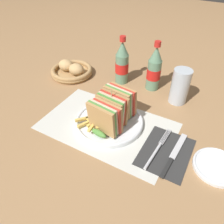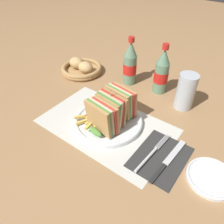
# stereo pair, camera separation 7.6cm
# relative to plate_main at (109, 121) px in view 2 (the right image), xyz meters

# --- Properties ---
(ground_plane) EXTENTS (4.00, 4.00, 0.00)m
(ground_plane) POSITION_rel_plate_main_xyz_m (0.01, 0.03, -0.01)
(ground_plane) COLOR #9E754C
(placemat) EXTENTS (0.46, 0.28, 0.00)m
(placemat) POSITION_rel_plate_main_xyz_m (0.00, -0.01, -0.01)
(placemat) COLOR silver
(placemat) RESTS_ON ground_plane
(plate_main) EXTENTS (0.24, 0.24, 0.02)m
(plate_main) POSITION_rel_plate_main_xyz_m (0.00, 0.00, 0.00)
(plate_main) COLOR white
(plate_main) RESTS_ON ground_plane
(club_sandwich) EXTENTS (0.11, 0.19, 0.14)m
(club_sandwich) POSITION_rel_plate_main_xyz_m (0.01, -0.00, 0.06)
(club_sandwich) COLOR tan
(club_sandwich) RESTS_ON plate_main
(fries_pile) EXTENTS (0.10, 0.11, 0.02)m
(fries_pile) POSITION_rel_plate_main_xyz_m (-0.04, -0.04, 0.02)
(fries_pile) COLOR #E0B756
(fries_pile) RESTS_ON plate_main
(ketchup_blob) EXTENTS (0.05, 0.04, 0.02)m
(ketchup_blob) POSITION_rel_plate_main_xyz_m (-0.04, 0.00, 0.02)
(ketchup_blob) COLOR maroon
(ketchup_blob) RESTS_ON plate_main
(napkin) EXTENTS (0.14, 0.19, 0.00)m
(napkin) POSITION_rel_plate_main_xyz_m (0.22, -0.03, -0.01)
(napkin) COLOR #2D2D2D
(napkin) RESTS_ON ground_plane
(fork) EXTENTS (0.02, 0.19, 0.01)m
(fork) POSITION_rel_plate_main_xyz_m (0.19, -0.05, -0.00)
(fork) COLOR silver
(fork) RESTS_ON napkin
(knife) EXTENTS (0.03, 0.20, 0.00)m
(knife) POSITION_rel_plate_main_xyz_m (0.24, -0.03, -0.00)
(knife) COLOR black
(knife) RESTS_ON napkin
(coke_bottle_near) EXTENTS (0.06, 0.06, 0.21)m
(coke_bottle_near) POSITION_rel_plate_main_xyz_m (-0.09, 0.27, 0.08)
(coke_bottle_near) COLOR slate
(coke_bottle_near) RESTS_ON ground_plane
(coke_bottle_far) EXTENTS (0.06, 0.06, 0.21)m
(coke_bottle_far) POSITION_rel_plate_main_xyz_m (0.05, 0.29, 0.08)
(coke_bottle_far) COLOR slate
(coke_bottle_far) RESTS_ON ground_plane
(glass_near) EXTENTS (0.07, 0.07, 0.14)m
(glass_near) POSITION_rel_plate_main_xyz_m (0.17, 0.25, 0.05)
(glass_near) COLOR silver
(glass_near) RESTS_ON ground_plane
(bread_basket) EXTENTS (0.19, 0.19, 0.07)m
(bread_basket) POSITION_rel_plate_main_xyz_m (-0.33, 0.21, 0.01)
(bread_basket) COLOR #AD8451
(bread_basket) RESTS_ON ground_plane
(side_saucer) EXTENTS (0.14, 0.14, 0.01)m
(side_saucer) POSITION_rel_plate_main_xyz_m (0.36, -0.01, -0.00)
(side_saucer) COLOR white
(side_saucer) RESTS_ON ground_plane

